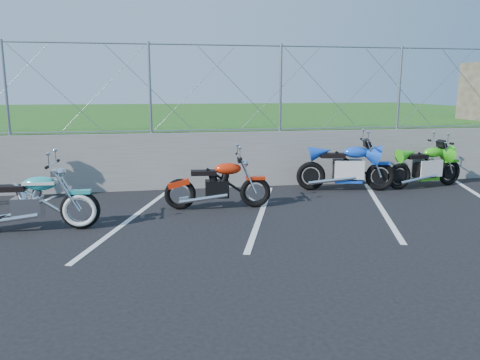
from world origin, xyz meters
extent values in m
plane|color=black|center=(0.00, 0.00, 0.00)|extent=(90.00, 90.00, 0.00)
cube|color=slate|center=(0.00, 3.50, 0.65)|extent=(30.00, 0.22, 1.30)
cube|color=#1E5115|center=(0.00, 13.50, 0.65)|extent=(30.00, 20.00, 1.30)
cylinder|color=gray|center=(0.00, 3.50, 3.25)|extent=(28.00, 0.03, 0.03)
cylinder|color=gray|center=(0.00, 3.50, 1.35)|extent=(28.00, 0.03, 0.03)
cube|color=silver|center=(-2.40, 1.00, 0.00)|extent=(1.49, 4.31, 0.01)
cube|color=silver|center=(0.00, 1.00, 0.00)|extent=(1.49, 4.31, 0.01)
cube|color=silver|center=(2.40, 1.00, 0.00)|extent=(1.49, 4.31, 0.01)
torus|color=black|center=(-3.17, 0.55, 0.33)|extent=(0.66, 0.14, 0.65)
cube|color=silver|center=(-3.99, 0.59, 0.39)|extent=(0.47, 0.30, 0.34)
ellipsoid|color=teal|center=(-3.77, 0.58, 0.79)|extent=(0.53, 0.26, 0.23)
cube|color=black|center=(-4.25, 0.60, 0.72)|extent=(0.50, 0.26, 0.09)
cube|color=teal|center=(-3.17, 0.55, 0.63)|extent=(0.38, 0.17, 0.06)
cylinder|color=silver|center=(-3.55, 0.57, 1.10)|extent=(0.06, 0.71, 0.03)
torus|color=black|center=(-1.48, 1.54, 0.30)|extent=(0.61, 0.14, 0.60)
torus|color=black|center=(-0.02, 1.45, 0.30)|extent=(0.61, 0.14, 0.60)
cube|color=black|center=(-0.77, 1.50, 0.39)|extent=(0.46, 0.30, 0.33)
ellipsoid|color=red|center=(-0.56, 1.48, 0.78)|extent=(0.53, 0.27, 0.23)
cube|color=black|center=(-1.02, 1.51, 0.71)|extent=(0.50, 0.26, 0.09)
cube|color=red|center=(-0.02, 1.45, 0.58)|extent=(0.38, 0.17, 0.06)
cylinder|color=silver|center=(-0.35, 1.47, 1.02)|extent=(0.07, 0.70, 0.03)
torus|color=black|center=(3.58, 2.48, 0.31)|extent=(0.63, 0.22, 0.62)
torus|color=black|center=(5.01, 2.72, 0.31)|extent=(0.63, 0.22, 0.62)
cube|color=black|center=(4.28, 2.60, 0.41)|extent=(0.51, 0.36, 0.35)
ellipsoid|color=#37C919|center=(4.50, 2.64, 0.82)|extent=(0.58, 0.34, 0.24)
cube|color=black|center=(4.01, 2.55, 0.75)|extent=(0.55, 0.33, 0.09)
cube|color=#37C919|center=(5.01, 2.72, 0.60)|extent=(0.41, 0.22, 0.06)
cylinder|color=silver|center=(4.67, 2.67, 1.06)|extent=(0.15, 0.73, 0.03)
torus|color=black|center=(1.55, 2.76, 0.33)|extent=(0.67, 0.25, 0.66)
torus|color=black|center=(3.08, 2.44, 0.33)|extent=(0.67, 0.25, 0.66)
cube|color=black|center=(2.29, 2.60, 0.44)|extent=(0.56, 0.40, 0.38)
ellipsoid|color=blue|center=(2.53, 2.56, 0.88)|extent=(0.62, 0.38, 0.26)
cube|color=black|center=(2.01, 2.66, 0.81)|extent=(0.59, 0.37, 0.10)
cube|color=blue|center=(3.08, 2.44, 0.64)|extent=(0.44, 0.25, 0.07)
cylinder|color=silver|center=(2.72, 2.52, 1.14)|extent=(0.19, 0.78, 0.03)
camera|label=1|loc=(-1.88, -7.28, 2.31)|focal=35.00mm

